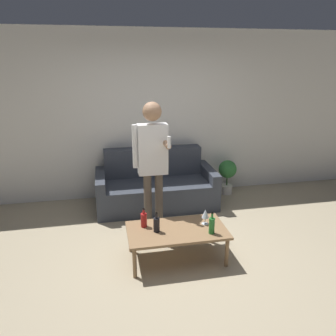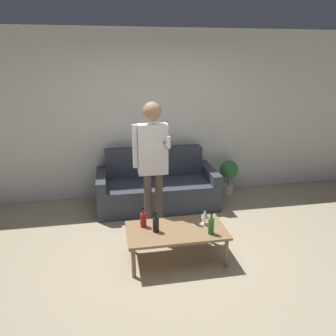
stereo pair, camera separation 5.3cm
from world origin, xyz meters
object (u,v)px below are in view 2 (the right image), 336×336
(coffee_table, at_px, (176,232))
(person_standing_front, at_px, (153,157))
(couch, at_px, (156,186))
(bottle_orange, at_px, (143,219))

(coffee_table, bearing_deg, person_standing_front, 104.92)
(coffee_table, distance_m, person_standing_front, 0.98)
(couch, bearing_deg, coffee_table, -90.22)
(couch, relative_size, coffee_table, 1.63)
(coffee_table, relative_size, bottle_orange, 4.98)
(coffee_table, height_order, person_standing_front, person_standing_front)
(coffee_table, bearing_deg, bottle_orange, 159.32)
(couch, bearing_deg, bottle_orange, -104.32)
(coffee_table, relative_size, person_standing_front, 0.65)
(coffee_table, xyz_separation_m, bottle_orange, (-0.36, 0.14, 0.13))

